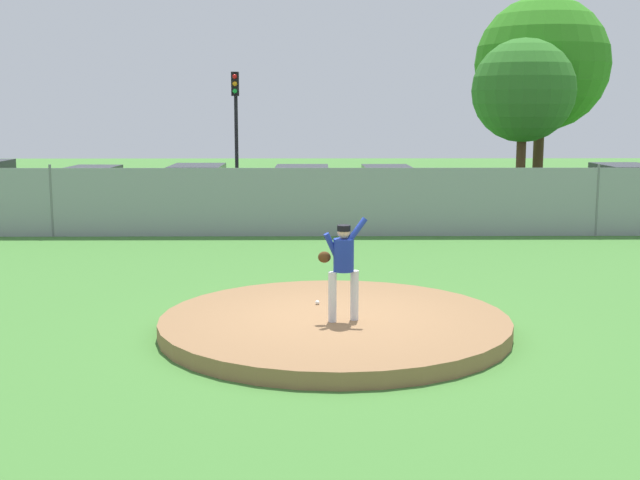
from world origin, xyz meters
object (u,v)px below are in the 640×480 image
object	(u,v)px
parked_car_burgundy	(91,192)
parked_car_charcoal	(625,190)
parked_car_slate	(302,193)
parked_car_red	(387,192)
baseball	(317,302)
traffic_light_near	(236,114)
parked_car_white	(197,191)
pitcher_youth	(343,262)
traffic_cone_orange	(532,200)

from	to	relation	value
parked_car_burgundy	parked_car_charcoal	size ratio (longest dim) A/B	0.98
parked_car_charcoal	parked_car_slate	bearing A→B (deg)	-177.29
parked_car_red	baseball	bearing A→B (deg)	-100.02
parked_car_burgundy	traffic_light_near	distance (m)	6.63
parked_car_burgundy	parked_car_white	xyz separation A→B (m)	(3.55, 0.26, 0.01)
parked_car_burgundy	traffic_light_near	world-z (taller)	traffic_light_near
traffic_light_near	parked_car_charcoal	bearing A→B (deg)	-15.91
pitcher_youth	parked_car_charcoal	xyz separation A→B (m)	(10.20, 15.19, -0.39)
parked_car_slate	parked_car_charcoal	bearing A→B (deg)	2.71
baseball	traffic_light_near	distance (m)	18.48
parked_car_burgundy	traffic_light_near	bearing A→B (deg)	41.98
traffic_cone_orange	parked_car_white	bearing A→B (deg)	-171.41
parked_car_charcoal	traffic_light_near	bearing A→B (deg)	164.09
parked_car_charcoal	parked_car_red	size ratio (longest dim) A/B	1.06
parked_car_burgundy	parked_car_red	xyz separation A→B (m)	(9.98, -0.11, 0.01)
parked_car_white	parked_car_slate	xyz separation A→B (m)	(3.57, -0.57, -0.01)
parked_car_burgundy	parked_car_charcoal	distance (m)	18.14
parked_car_white	parked_car_charcoal	distance (m)	14.59
parked_car_burgundy	baseball	bearing A→B (deg)	-61.49
traffic_light_near	baseball	bearing A→B (deg)	-80.51
parked_car_charcoal	parked_car_red	distance (m)	8.17
pitcher_youth	parked_car_slate	bearing A→B (deg)	93.21
pitcher_youth	traffic_light_near	size ratio (longest dim) A/B	0.33
traffic_light_near	traffic_cone_orange	bearing A→B (deg)	-10.50
parked_car_slate	parked_car_white	bearing A→B (deg)	170.94
parked_car_charcoal	parked_car_slate	distance (m)	11.04
parked_car_slate	traffic_cone_orange	size ratio (longest dim) A/B	7.31
parked_car_red	traffic_cone_orange	bearing A→B (deg)	21.55
traffic_cone_orange	parked_car_burgundy	bearing A→B (deg)	-172.43
pitcher_youth	traffic_cone_orange	bearing A→B (deg)	66.13
traffic_cone_orange	parked_car_red	bearing A→B (deg)	-158.45
baseball	parked_car_red	bearing A→B (deg)	79.98
parked_car_red	parked_car_slate	bearing A→B (deg)	-176.01
parked_car_charcoal	traffic_cone_orange	bearing A→B (deg)	145.21
parked_car_red	traffic_cone_orange	world-z (taller)	parked_car_red
parked_car_slate	parked_car_red	world-z (taller)	parked_car_slate
traffic_cone_orange	baseball	bearing A→B (deg)	-116.44
parked_car_burgundy	parked_car_red	bearing A→B (deg)	-0.65
traffic_light_near	parked_car_burgundy	bearing A→B (deg)	-138.02
parked_car_burgundy	traffic_light_near	size ratio (longest dim) A/B	0.93
parked_car_white	parked_car_slate	distance (m)	3.61
parked_car_white	traffic_light_near	distance (m)	4.72
parked_car_burgundy	parked_car_white	distance (m)	3.56
baseball	parked_car_red	distance (m)	14.00
parked_car_charcoal	parked_car_red	world-z (taller)	parked_car_charcoal
parked_car_slate	parked_car_red	bearing A→B (deg)	3.99
parked_car_red	traffic_light_near	world-z (taller)	traffic_light_near
parked_car_white	parked_car_charcoal	bearing A→B (deg)	-0.18
parked_car_charcoal	parked_car_white	bearing A→B (deg)	179.82
parked_car_charcoal	pitcher_youth	bearing A→B (deg)	-123.89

